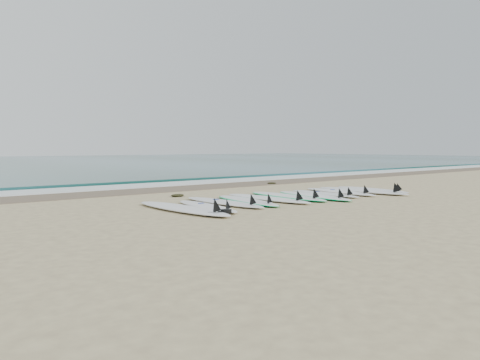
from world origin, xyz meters
TOP-DOWN VIEW (x-y plane):
  - ground at (0.00, 0.00)m, footprint 120.00×120.00m
  - wet_sand_band at (0.00, 4.10)m, footprint 120.00×1.80m
  - foam_band at (0.00, 5.50)m, footprint 120.00×1.40m
  - wave_crest at (0.00, 7.00)m, footprint 120.00×1.00m
  - surfboard_0 at (-3.19, -0.24)m, footprint 0.71×2.90m
  - surfboard_1 at (-2.59, -0.19)m, footprint 0.77×2.33m
  - surfboard_2 at (-1.92, 0.10)m, footprint 0.58×2.56m
  - surfboard_3 at (-1.31, 0.06)m, footprint 0.97×2.49m
  - surfboard_4 at (-0.68, 0.03)m, footprint 0.65×2.65m
  - surfboard_5 at (0.03, 0.12)m, footprint 0.80×2.66m
  - surfboard_6 at (0.62, -0.21)m, footprint 0.97×2.65m
  - surfboard_7 at (1.26, -0.04)m, footprint 0.63×2.32m
  - surfboard_8 at (1.94, -0.00)m, footprint 0.81×2.54m
  - surfboard_9 at (2.59, -0.26)m, footprint 0.66×2.86m
  - surfboard_10 at (3.19, -0.15)m, footprint 0.66×2.45m
  - seaweed_near at (-1.84, 2.13)m, footprint 0.35×0.27m
  - seaweed_far at (2.73, 3.50)m, footprint 0.33×0.26m
  - leash_coil at (-3.07, -1.12)m, footprint 0.46×0.36m

SIDE VIEW (x-z plane):
  - ground at x=0.00m, z-range 0.00..0.00m
  - wet_sand_band at x=0.00m, z-range 0.00..0.01m
  - foam_band at x=0.00m, z-range 0.00..0.04m
  - seaweed_far at x=2.73m, z-range 0.00..0.06m
  - seaweed_near at x=-1.84m, z-range 0.00..0.07m
  - surfboard_3 at x=-1.31m, z-range -0.11..0.20m
  - surfboard_6 at x=0.62m, z-range -0.12..0.21m
  - leash_coil at x=-3.07m, z-range -0.01..0.10m
  - surfboard_5 at x=0.03m, z-range -0.12..0.22m
  - wave_crest at x=0.00m, z-range 0.00..0.10m
  - surfboard_1 at x=-2.59m, z-range -0.10..0.20m
  - surfboard_7 at x=1.26m, z-range -0.10..0.20m
  - surfboard_10 at x=3.19m, z-range -0.10..0.21m
  - surfboard_8 at x=1.94m, z-range -0.10..0.22m
  - surfboard_2 at x=-1.92m, z-range -0.11..0.22m
  - surfboard_4 at x=-0.68m, z-range -0.11..0.23m
  - surfboard_9 at x=2.59m, z-range -0.12..0.24m
  - surfboard_0 at x=-3.19m, z-range -0.12..0.25m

